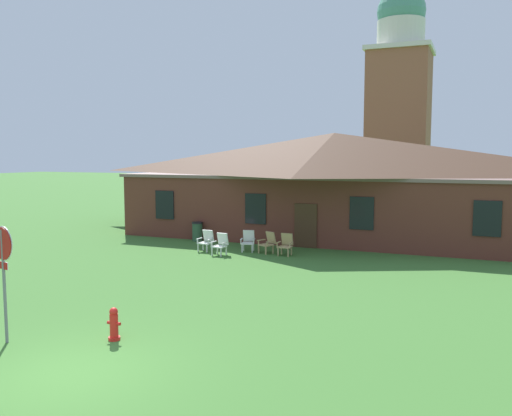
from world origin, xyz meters
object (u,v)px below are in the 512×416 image
Objects in this scene: lawn_chair_middle at (268,242)px; trash_bin at (197,231)px; lawn_chair_by_porch at (206,240)px; lawn_chair_near_door at (221,244)px; fire_hydrant at (114,325)px; stop_sign at (3,260)px; lawn_chair_left_end at (248,240)px; lawn_chair_right_end at (286,244)px.

trash_bin is (-4.56, 1.73, -0.00)m from lawn_chair_middle.
lawn_chair_near_door is (1.02, -0.58, 0.00)m from lawn_chair_by_porch.
lawn_chair_near_door is at bearing 103.25° from fire_hydrant.
lawn_chair_by_porch reaches higher than fire_hydrant.
stop_sign reaches higher than lawn_chair_left_end.
fire_hydrant is (0.74, -11.85, -0.12)m from lawn_chair_middle.
trash_bin is (-5.46, 1.88, -0.00)m from lawn_chair_right_end.
lawn_chair_left_end is 1.01m from lawn_chair_middle.
lawn_chair_by_porch is 1.00× the size of lawn_chair_left_end.
lawn_chair_near_door is at bearing -121.23° from lawn_chair_left_end.
trash_bin reaches higher than lawn_chair_near_door.
lawn_chair_by_porch is at bearing -173.04° from lawn_chair_right_end.
lawn_chair_right_end is (2.37, 12.81, -1.46)m from stop_sign.
trash_bin reaches higher than fire_hydrant.
trash_bin reaches higher than lawn_chair_by_porch.
fire_hydrant is at bearing -86.45° from lawn_chair_middle.
lawn_chair_middle is (1.00, -0.09, 0.00)m from lawn_chair_left_end.
trash_bin is at bearing 133.71° from lawn_chair_near_door.
lawn_chair_middle is 11.87m from fire_hydrant.
lawn_chair_near_door and lawn_chair_left_end have the same top height.
lawn_chair_by_porch is 1.00× the size of lawn_chair_near_door.
fire_hydrant is (-0.17, -11.69, -0.12)m from lawn_chair_right_end.
fire_hydrant is at bearing 26.87° from stop_sign.
lawn_chair_by_porch is at bearing 96.10° from stop_sign.
trash_bin is at bearing 160.97° from lawn_chair_right_end.
lawn_chair_left_end is (0.47, 13.06, -1.46)m from stop_sign.
lawn_chair_near_door reaches higher than fire_hydrant.
lawn_chair_middle is at bearing 12.17° from lawn_chair_by_porch.
lawn_chair_middle is at bearing 93.55° from fire_hydrant.
lawn_chair_near_door is at bearing -158.97° from lawn_chair_right_end.
lawn_chair_right_end is at bearing 21.03° from lawn_chair_near_door.
lawn_chair_middle reaches higher than fire_hydrant.
lawn_chair_by_porch is at bearing -167.83° from lawn_chair_middle.
lawn_chair_near_door is 1.00× the size of lawn_chair_left_end.
trash_bin is (-2.79, 2.91, -0.00)m from lawn_chair_near_door.
lawn_chair_right_end is at bearing 6.96° from lawn_chair_by_porch.
lawn_chair_near_door is 1.00× the size of lawn_chair_right_end.
stop_sign is at bearing -78.14° from trash_bin.
lawn_chair_by_porch is at bearing -52.90° from trash_bin.
lawn_chair_middle is 0.91m from lawn_chair_right_end.
lawn_chair_left_end reaches higher than fire_hydrant.
lawn_chair_by_porch and lawn_chair_left_end have the same top height.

